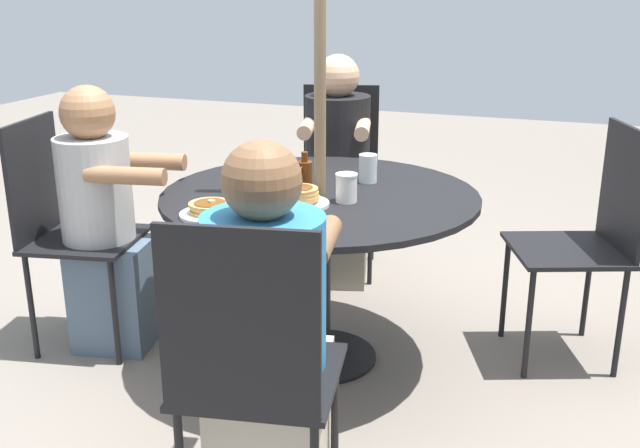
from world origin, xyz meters
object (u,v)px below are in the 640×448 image
Objects in this scene: patio_chair_south at (64,220)px; diner_south at (105,228)px; pancake_plate_b at (210,210)px; syrup_bottle at (305,172)px; patio_chair_north at (591,230)px; pancake_plate_a at (248,178)px; drinking_glass_a at (368,168)px; pancake_plate_c at (300,198)px; patio_table at (320,218)px; diner_east at (337,179)px; patio_chair_west at (252,365)px; coffee_cup at (346,188)px; patio_chair_east at (339,167)px; diner_west at (268,348)px.

diner_south reaches higher than patio_chair_south.
syrup_bottle reaches higher than pancake_plate_b.
patio_chair_north is 4.53× the size of pancake_plate_a.
pancake_plate_c is at bearing -19.27° from drinking_glass_a.
pancake_plate_a is at bearing -127.11° from pancake_plate_c.
patio_chair_north reaches higher than patio_table.
diner_east reaches higher than patio_table.
pancake_plate_c is at bearing 92.77° from patio_chair_west.
syrup_bottle is at bearing 93.93° from patio_chair_west.
coffee_cup reaches higher than patio_table.
diner_west is at bearing 88.19° from patio_chair_east.
patio_chair_west reaches higher than coffee_cup.
pancake_plate_b is (-0.66, -0.46, 0.18)m from patio_chair_west.
pancake_plate_b is at bearing 114.59° from patio_chair_west.
coffee_cup is at bearing 85.10° from patio_chair_south.
drinking_glass_a is (0.17, -0.89, 0.22)m from patio_chair_north.
patio_table is 0.23m from pancake_plate_c.
pancake_plate_a is at bearing -171.34° from pancake_plate_b.
patio_chair_north is 1.55m from diner_west.
drinking_glass_a is at bearing 103.92° from diner_east.
diner_east is 8.61× the size of syrup_bottle.
patio_table is 1.09m from patio_chair_west.
patio_chair_north is at bearing 110.91° from patio_table.
pancake_plate_c reaches higher than patio_table.
patio_chair_west is (0.90, 1.09, 0.03)m from diner_south.
patio_chair_north reaches higher than syrup_bottle.
pancake_plate_c is at bearing -54.20° from coffee_cup.
patio_chair_south is 1.53m from patio_chair_west.
diner_south is 0.91m from pancake_plate_c.
patio_chair_north is 1.68m from patio_chair_west.
syrup_bottle is (-0.31, 0.97, 0.22)m from patio_chair_south.
diner_south reaches higher than coffee_cup.
patio_chair_west is at bearing 13.03° from pancake_plate_c.
patio_chair_north reaches higher than pancake_plate_c.
patio_chair_south reaches higher than coffee_cup.
diner_south is at bearing 135.45° from diner_west.
diner_south is at bearing 43.41° from diner_east.
patio_chair_south is at bearing -78.93° from patio_table.
patio_chair_south is (1.27, -0.80, 0.00)m from patio_chair_east.
patio_chair_east is at bearing 91.99° from patio_chair_west.
pancake_plate_a is (-0.27, 0.73, 0.18)m from patio_chair_south.
patio_table is 1.28× the size of patio_chair_west.
diner_west is 8.32× the size of syrup_bottle.
patio_table is at bearing 90.00° from diner_west.
pancake_plate_c is (0.01, 0.88, 0.22)m from diner_south.
pancake_plate_c is 0.18m from coffee_cup.
diner_east is 1.19× the size of patio_chair_west.
patio_chair_north is at bearing 119.09° from pancake_plate_c.
pancake_plate_b is 0.52m from coffee_cup.
diner_west is (-0.18, -0.03, -0.04)m from patio_chair_west.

